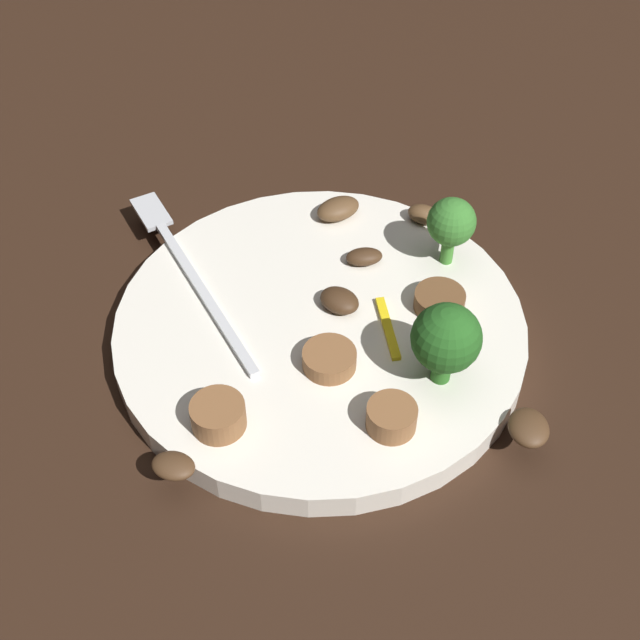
% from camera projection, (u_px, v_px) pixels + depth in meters
% --- Properties ---
extents(ground_plane, '(1.40, 1.40, 0.00)m').
position_uv_depth(ground_plane, '(320.00, 339.00, 0.52)').
color(ground_plane, black).
extents(plate, '(0.25, 0.25, 0.02)m').
position_uv_depth(plate, '(320.00, 329.00, 0.51)').
color(plate, white).
rests_on(plate, ground_plane).
extents(fork, '(0.17, 0.07, 0.00)m').
position_uv_depth(fork, '(184.00, 263.00, 0.54)').
color(fork, silver).
rests_on(fork, plate).
extents(broccoli_floret_0, '(0.04, 0.04, 0.05)m').
position_uv_depth(broccoli_floret_0, '(446.00, 339.00, 0.45)').
color(broccoli_floret_0, '#296420').
rests_on(broccoli_floret_0, plate).
extents(broccoli_floret_1, '(0.03, 0.03, 0.05)m').
position_uv_depth(broccoli_floret_1, '(451.00, 223.00, 0.52)').
color(broccoli_floret_1, '#408630').
rests_on(broccoli_floret_1, plate).
extents(sausage_slice_0, '(0.04, 0.04, 0.01)m').
position_uv_depth(sausage_slice_0, '(392.00, 417.00, 0.45)').
color(sausage_slice_0, brown).
rests_on(sausage_slice_0, plate).
extents(sausage_slice_1, '(0.04, 0.04, 0.01)m').
position_uv_depth(sausage_slice_1, '(440.00, 302.00, 0.51)').
color(sausage_slice_1, brown).
rests_on(sausage_slice_1, plate).
extents(sausage_slice_2, '(0.04, 0.04, 0.02)m').
position_uv_depth(sausage_slice_2, '(218.00, 415.00, 0.45)').
color(sausage_slice_2, brown).
rests_on(sausage_slice_2, plate).
extents(sausage_slice_3, '(0.04, 0.04, 0.01)m').
position_uv_depth(sausage_slice_3, '(325.00, 360.00, 0.48)').
color(sausage_slice_3, brown).
rests_on(sausage_slice_3, plate).
extents(mushroom_0, '(0.01, 0.02, 0.01)m').
position_uv_depth(mushroom_0, '(364.00, 257.00, 0.54)').
color(mushroom_0, '#422B19').
rests_on(mushroom_0, plate).
extents(mushroom_1, '(0.02, 0.03, 0.01)m').
position_uv_depth(mushroom_1, '(423.00, 214.00, 0.56)').
color(mushroom_1, brown).
rests_on(mushroom_1, plate).
extents(mushroom_2, '(0.03, 0.04, 0.01)m').
position_uv_depth(mushroom_2, '(338.00, 209.00, 0.56)').
color(mushroom_2, brown).
rests_on(mushroom_2, plate).
extents(mushroom_3, '(0.03, 0.03, 0.01)m').
position_uv_depth(mushroom_3, '(173.00, 466.00, 0.43)').
color(mushroom_3, '#4C331E').
rests_on(mushroom_3, plate).
extents(mushroom_4, '(0.03, 0.03, 0.01)m').
position_uv_depth(mushroom_4, '(339.00, 300.00, 0.51)').
color(mushroom_4, '#422B19').
rests_on(mushroom_4, plate).
extents(mushroom_5, '(0.03, 0.03, 0.01)m').
position_uv_depth(mushroom_5, '(529.00, 428.00, 0.44)').
color(mushroom_5, '#4C331E').
rests_on(mushroom_5, plate).
extents(pepper_strip_1, '(0.05, 0.01, 0.00)m').
position_uv_depth(pepper_strip_1, '(388.00, 328.00, 0.50)').
color(pepper_strip_1, yellow).
rests_on(pepper_strip_1, plate).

